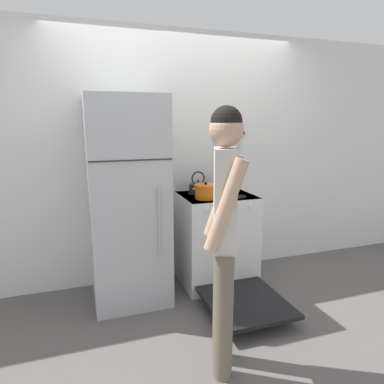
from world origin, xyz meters
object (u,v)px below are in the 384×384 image
refrigerator (127,201)px  stove_range (217,240)px  dutch_oven_pot (206,191)px  utensil_jar (228,184)px  person (224,228)px  tea_kettle (198,187)px

refrigerator → stove_range: size_ratio=1.38×
dutch_oven_pot → utensil_jar: size_ratio=0.90×
dutch_oven_pot → person: person is taller
utensil_jar → person: person is taller
dutch_oven_pot → person: bearing=-105.0°
tea_kettle → dutch_oven_pot: bearing=-93.0°
stove_range → tea_kettle: size_ratio=5.93×
stove_range → person: bearing=-111.2°
refrigerator → tea_kettle: size_ratio=8.17×
dutch_oven_pot → stove_range: bearing=26.9°
stove_range → utensil_jar: bearing=42.8°
dutch_oven_pot → utensil_jar: utensil_jar is taller
tea_kettle → person: (-0.31, -1.34, 0.00)m
dutch_oven_pot → utensil_jar: bearing=36.0°
tea_kettle → utensil_jar: (0.33, 0.01, 0.01)m
refrigerator → person: refrigerator is taller
utensil_jar → person: size_ratio=0.16×
stove_range → person: person is taller
refrigerator → dutch_oven_pot: size_ratio=7.23×
stove_range → person: (-0.46, -1.18, 0.54)m
tea_kettle → person: person is taller
dutch_oven_pot → person: size_ratio=0.15×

